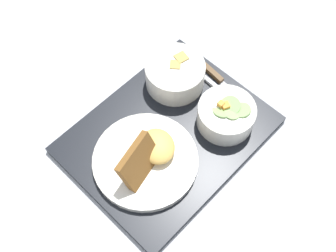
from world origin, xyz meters
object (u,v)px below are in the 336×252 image
(bowl_salad, at_px, (226,114))
(plate_main, at_px, (147,159))
(bowl_soup, at_px, (175,73))
(knife, at_px, (219,79))
(spoon, at_px, (220,90))

(bowl_salad, bearing_deg, plate_main, -11.78)
(bowl_soup, height_order, plate_main, plate_main)
(plate_main, relative_size, knife, 1.29)
(bowl_salad, relative_size, bowl_soup, 0.92)
(bowl_salad, relative_size, spoon, 0.77)
(plate_main, height_order, spoon, plate_main)
(bowl_soup, distance_m, knife, 0.11)
(bowl_soup, xyz_separation_m, spoon, (-0.06, 0.09, -0.03))
(plate_main, distance_m, spoon, 0.24)
(bowl_soup, bearing_deg, spoon, 123.59)
(bowl_soup, height_order, knife, bowl_soup)
(knife, bearing_deg, plate_main, -78.64)
(plate_main, bearing_deg, bowl_salad, 168.22)
(bowl_salad, xyz_separation_m, bowl_soup, (0.01, -0.15, 0.00))
(bowl_salad, distance_m, spoon, 0.08)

